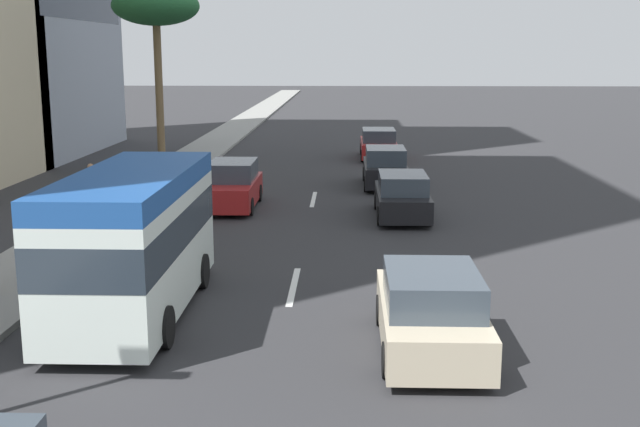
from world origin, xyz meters
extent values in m
plane|color=#2D2D30|center=(31.50, 0.00, 0.00)|extent=(198.00, 198.00, 0.00)
cube|color=gray|center=(31.50, 6.94, 0.07)|extent=(162.00, 2.77, 0.15)
cube|color=silver|center=(14.59, 0.00, 0.01)|extent=(3.20, 0.16, 0.01)
cube|color=silver|center=(26.24, 0.00, 0.01)|extent=(3.20, 0.16, 0.01)
cube|color=silver|center=(12.43, 3.30, 1.46)|extent=(6.89, 2.24, 2.45)
cube|color=#1E4C93|center=(12.43, 3.30, 2.92)|extent=(6.89, 2.24, 0.47)
cube|color=#28333D|center=(12.43, 3.30, 1.93)|extent=(6.90, 2.25, 0.82)
cylinder|color=black|center=(10.43, 2.23, 0.42)|extent=(0.84, 0.26, 0.84)
cylinder|color=black|center=(10.43, 4.36, 0.42)|extent=(0.84, 0.26, 0.84)
cylinder|color=black|center=(14.43, 2.23, 0.42)|extent=(0.84, 0.26, 0.84)
cylinder|color=black|center=(14.43, 4.36, 0.42)|extent=(0.84, 0.26, 0.84)
cube|color=#A51E1E|center=(38.47, -2.99, 0.57)|extent=(4.74, 1.86, 0.79)
cube|color=#38424C|center=(38.23, -2.99, 1.28)|extent=(2.61, 1.71, 0.64)
cylinder|color=black|center=(39.94, -2.13, 0.32)|extent=(0.64, 0.22, 0.64)
cylinder|color=black|center=(39.94, -3.85, 0.32)|extent=(0.64, 0.22, 0.64)
cylinder|color=black|center=(37.00, -2.13, 0.32)|extent=(0.64, 0.22, 0.64)
cylinder|color=black|center=(37.00, -3.85, 0.32)|extent=(0.64, 0.22, 0.64)
cube|color=#A51E1E|center=(24.45, 2.93, 0.60)|extent=(4.44, 1.78, 0.84)
cube|color=#38424C|center=(24.67, 2.93, 1.36)|extent=(2.44, 1.64, 0.69)
cylinder|color=black|center=(23.07, 2.11, 0.32)|extent=(0.64, 0.22, 0.64)
cylinder|color=black|center=(23.07, 3.75, 0.32)|extent=(0.64, 0.22, 0.64)
cylinder|color=black|center=(25.82, 2.11, 0.32)|extent=(0.64, 0.22, 0.64)
cylinder|color=black|center=(25.82, 3.75, 0.32)|extent=(0.64, 0.22, 0.64)
cube|color=black|center=(22.99, -3.21, 0.56)|extent=(4.40, 1.74, 0.76)
cube|color=#38424C|center=(22.77, -3.21, 1.25)|extent=(2.42, 1.60, 0.62)
cylinder|color=black|center=(24.35, -2.41, 0.32)|extent=(0.64, 0.22, 0.64)
cylinder|color=black|center=(24.35, -4.01, 0.32)|extent=(0.64, 0.22, 0.64)
cylinder|color=black|center=(21.62, -2.41, 0.32)|extent=(0.64, 0.22, 0.64)
cylinder|color=black|center=(21.62, -4.01, 0.32)|extent=(0.64, 0.22, 0.64)
cube|color=beige|center=(10.54, -2.91, 0.57)|extent=(4.43, 1.89, 0.79)
cube|color=#38424C|center=(10.32, -2.91, 1.29)|extent=(2.44, 1.73, 0.65)
cylinder|color=black|center=(11.91, -2.04, 0.32)|extent=(0.64, 0.22, 0.64)
cylinder|color=black|center=(11.91, -3.78, 0.32)|extent=(0.64, 0.22, 0.64)
cylinder|color=black|center=(9.17, -2.04, 0.32)|extent=(0.64, 0.22, 0.64)
cylinder|color=black|center=(9.17, -3.78, 0.32)|extent=(0.64, 0.22, 0.64)
cube|color=black|center=(29.38, -2.92, 0.59)|extent=(4.33, 1.76, 0.83)
cube|color=#38424C|center=(29.16, -2.92, 1.35)|extent=(2.38, 1.62, 0.68)
cylinder|color=black|center=(30.72, -2.11, 0.32)|extent=(0.64, 0.22, 0.64)
cylinder|color=black|center=(30.72, -3.73, 0.32)|extent=(0.64, 0.22, 0.64)
cylinder|color=black|center=(28.04, -2.11, 0.32)|extent=(0.64, 0.22, 0.64)
cylinder|color=black|center=(28.04, -3.73, 0.32)|extent=(0.64, 0.22, 0.64)
cylinder|color=#4C8C66|center=(22.66, 7.57, 0.57)|extent=(0.14, 0.14, 0.83)
cylinder|color=#4C8C66|center=(22.82, 7.57, 0.57)|extent=(0.14, 0.14, 0.83)
cube|color=gold|center=(22.74, 7.57, 1.31)|extent=(0.38, 0.33, 0.66)
sphere|color=#9E7251|center=(22.74, 7.57, 1.75)|extent=(0.23, 0.23, 0.23)
cylinder|color=brown|center=(33.73, 7.69, 3.65)|extent=(0.36, 0.36, 7.00)
ellipsoid|color=#236033|center=(33.73, 7.69, 7.76)|extent=(4.08, 4.08, 1.84)
cube|color=#2D3847|center=(40.13, 13.19, 8.13)|extent=(12.99, 0.08, 1.61)
camera|label=1|loc=(-3.95, -1.28, 5.65)|focal=44.24mm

